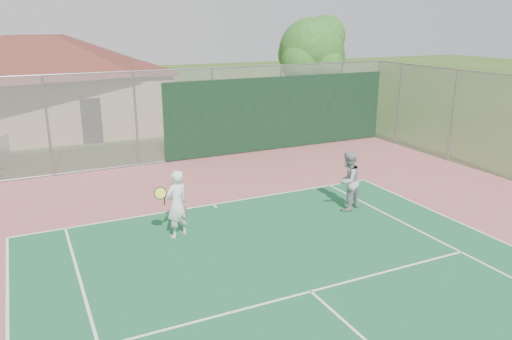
{
  "coord_description": "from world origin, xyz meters",
  "views": [
    {
      "loc": [
        -4.82,
        -1.12,
        5.22
      ],
      "look_at": [
        0.91,
        10.84,
        1.25
      ],
      "focal_mm": 35.0,
      "sensor_mm": 36.0,
      "label": 1
    }
  ],
  "objects_px": {
    "clubhouse": "(35,74)",
    "player_white_front": "(177,205)",
    "tree": "(313,53)",
    "player_grey_back": "(348,182)"
  },
  "relations": [
    {
      "from": "player_white_front",
      "to": "tree",
      "type": "bearing_deg",
      "value": -155.56
    },
    {
      "from": "clubhouse",
      "to": "player_grey_back",
      "type": "height_order",
      "value": "clubhouse"
    },
    {
      "from": "clubhouse",
      "to": "tree",
      "type": "relative_size",
      "value": 2.29
    },
    {
      "from": "clubhouse",
      "to": "tree",
      "type": "bearing_deg",
      "value": -17.47
    },
    {
      "from": "tree",
      "to": "player_white_front",
      "type": "distance_m",
      "value": 15.57
    },
    {
      "from": "tree",
      "to": "clubhouse",
      "type": "bearing_deg",
      "value": 162.13
    },
    {
      "from": "clubhouse",
      "to": "player_grey_back",
      "type": "bearing_deg",
      "value": -64.49
    },
    {
      "from": "player_white_front",
      "to": "player_grey_back",
      "type": "distance_m",
      "value": 4.94
    },
    {
      "from": "clubhouse",
      "to": "player_white_front",
      "type": "distance_m",
      "value": 15.46
    },
    {
      "from": "clubhouse",
      "to": "player_white_front",
      "type": "relative_size",
      "value": 7.32
    }
  ]
}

